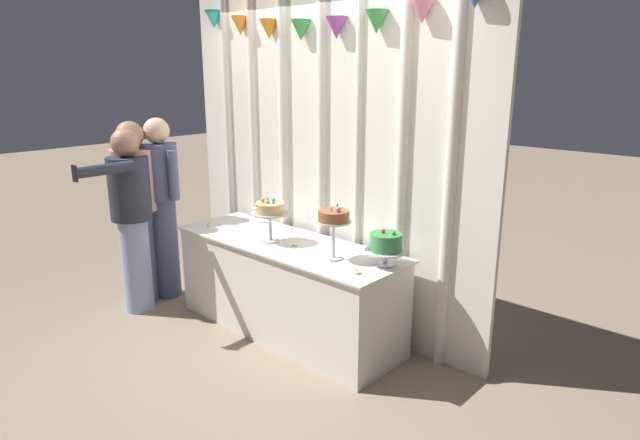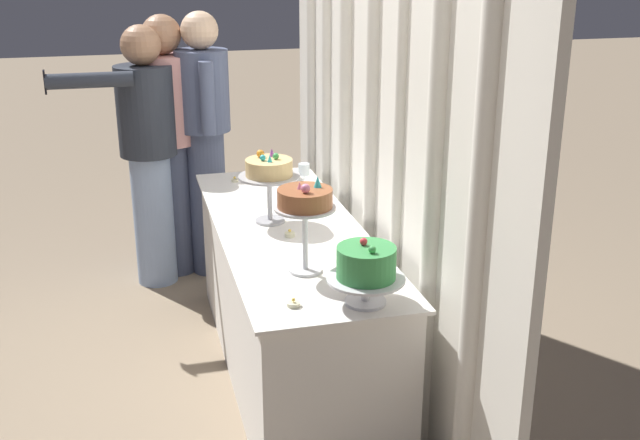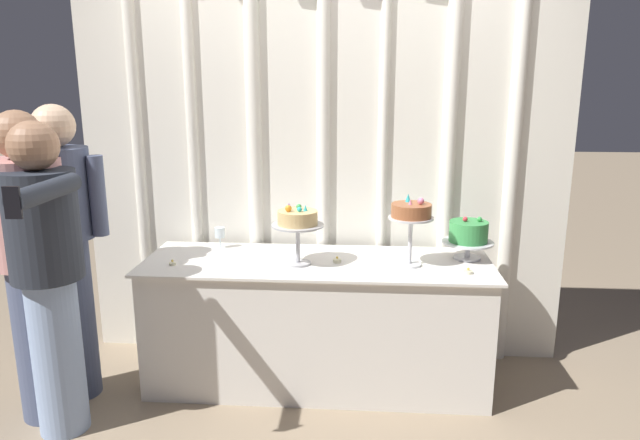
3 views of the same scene
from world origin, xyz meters
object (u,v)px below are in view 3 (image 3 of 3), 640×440
tealight_far_left (172,263)px  wine_glass (220,233)px  cake_table (317,322)px  cake_display_center (411,215)px  tealight_near_right (468,272)px  guest_man_dark_suit (65,242)px  cake_display_rightmost (468,234)px  tealight_near_left (337,261)px  cake_display_leftmost (298,221)px  guest_man_pink_jacket (32,258)px  guest_girl_blue_dress (47,269)px

tealight_far_left → wine_glass: bearing=62.6°
cake_table → cake_display_center: size_ratio=5.02×
tealight_near_right → guest_man_dark_suit: 2.17m
cake_table → cake_display_center: cake_display_center is taller
cake_display_rightmost → tealight_near_right: bearing=-98.4°
tealight_near_left → guest_man_dark_suit: guest_man_dark_suit is taller
cake_display_center → cake_display_leftmost: bearing=-177.5°
wine_glass → tealight_near_right: wine_glass is taller
cake_display_center → guest_man_dark_suit: 1.87m
wine_glass → cake_display_leftmost: bearing=-29.3°
cake_table → cake_display_center: (0.52, -0.04, 0.66)m
cake_display_leftmost → guest_man_pink_jacket: (-1.31, -0.38, -0.12)m
tealight_near_left → guest_man_dark_suit: (-1.46, -0.21, 0.14)m
cake_display_rightmost → guest_girl_blue_dress: bearing=-162.0°
tealight_far_left → guest_girl_blue_dress: guest_girl_blue_dress is taller
tealight_near_left → wine_glass: bearing=161.9°
cake_display_leftmost → cake_display_rightmost: size_ratio=1.19×
tealight_far_left → guest_man_pink_jacket: 0.70m
tealight_far_left → guest_man_pink_jacket: guest_man_pink_jacket is taller
tealight_far_left → tealight_near_right: bearing=-0.8°
cake_display_leftmost → tealight_far_left: cake_display_leftmost is taller
wine_glass → tealight_near_right: 1.48m
tealight_near_left → tealight_near_right: (0.70, -0.14, -0.00)m
wine_glass → guest_man_dark_suit: size_ratio=0.08×
tealight_far_left → guest_man_dark_suit: 0.58m
cake_table → tealight_near_left: (0.12, -0.02, 0.38)m
tealight_near_right → guest_girl_blue_dress: guest_girl_blue_dress is taller
guest_girl_blue_dress → cake_table: bearing=24.9°
guest_man_dark_suit → guest_man_pink_jacket: 0.23m
tealight_near_right → guest_girl_blue_dress: size_ratio=0.03×
cake_display_leftmost → tealight_near_left: 0.32m
cake_table → tealight_near_left: 0.40m
tealight_far_left → tealight_near_left: tealight_near_left is taller
cake_table → guest_girl_blue_dress: size_ratio=1.26×
cake_display_rightmost → wine_glass: 1.47m
tealight_far_left → tealight_near_right: size_ratio=0.76×
wine_glass → guest_girl_blue_dress: 1.03m
tealight_near_right → guest_man_dark_suit: guest_man_dark_suit is taller
tealight_near_right → cake_display_leftmost: bearing=174.4°
cake_table → tealight_far_left: tealight_far_left is taller
cake_display_leftmost → guest_girl_blue_dress: bearing=-156.0°
wine_glass → guest_man_pink_jacket: 1.04m
wine_glass → tealight_far_left: size_ratio=3.39×
cake_display_leftmost → guest_girl_blue_dress: (-1.15, -0.51, -0.13)m
cake_display_leftmost → guest_man_pink_jacket: guest_man_pink_jacket is taller
wine_glass → guest_man_dark_suit: (-0.73, -0.45, 0.06)m
cake_display_rightmost → guest_man_pink_jacket: bearing=-166.2°
tealight_far_left → guest_girl_blue_dress: 0.65m
guest_girl_blue_dress → guest_man_pink_jacket: 0.20m
cake_table → tealight_near_left: size_ratio=42.51×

